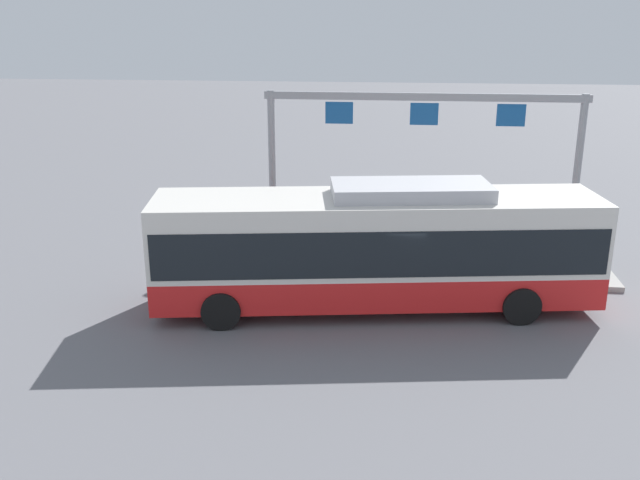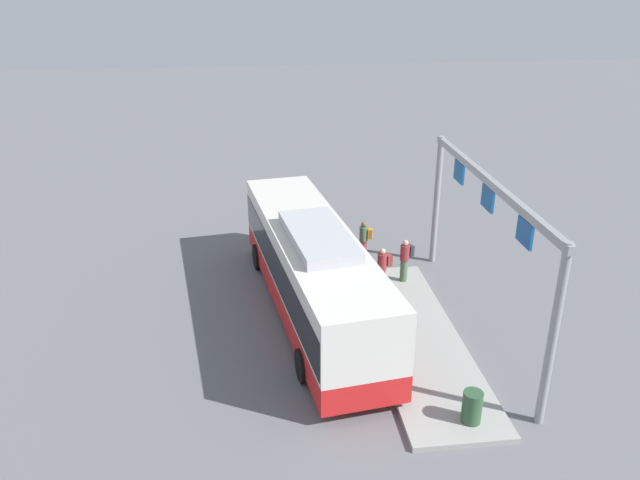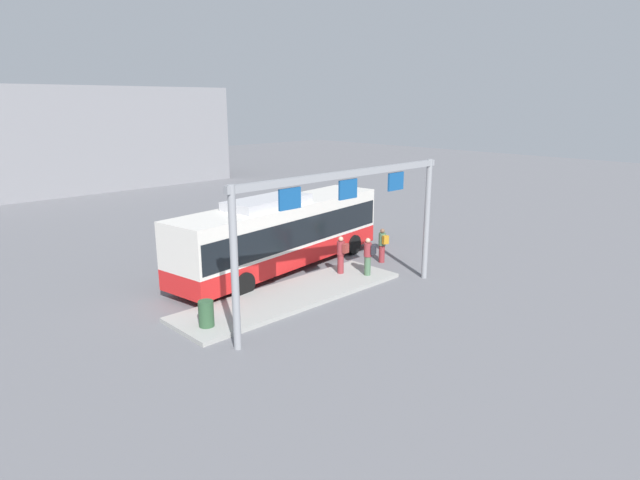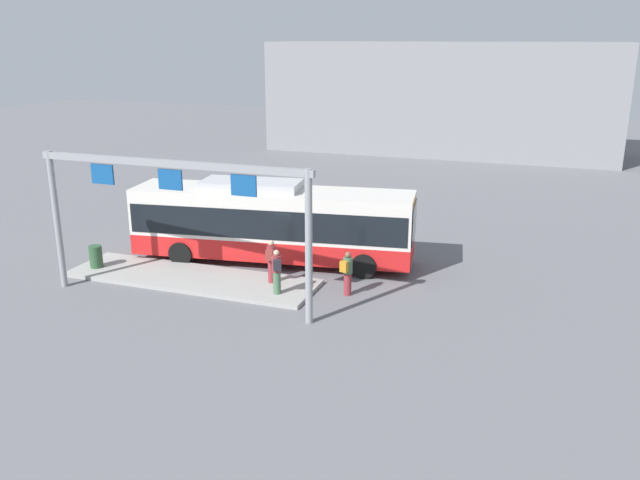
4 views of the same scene
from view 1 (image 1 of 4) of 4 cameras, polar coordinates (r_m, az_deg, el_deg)
name	(u,v)px [view 1 (image 1 of 4)]	position (r m, az deg, el deg)	size (l,w,h in m)	color
ground_plane	(374,307)	(19.52, 4.38, -5.38)	(120.00, 120.00, 0.00)	slate
platform_curb	(445,267)	(22.46, 9.99, -2.16)	(10.00, 2.80, 0.16)	#9E9E99
bus_main	(376,244)	(18.87, 4.53, -0.33)	(11.92, 4.11, 3.46)	red
person_boarding	(244,242)	(22.04, -6.09, -0.14)	(0.43, 0.58, 1.67)	maroon
person_waiting_near	(323,228)	(22.70, 0.20, 0.94)	(0.51, 0.60, 1.67)	#476B4C
person_waiting_mid	(341,239)	(21.71, 1.68, 0.11)	(0.39, 0.56, 1.67)	maroon
platform_sign_gantry	(423,135)	(23.59, 8.27, 8.31)	(10.38, 0.24, 5.20)	gray
trash_bin	(582,252)	(23.33, 20.28, -0.89)	(0.52, 0.52, 0.90)	#2D5133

